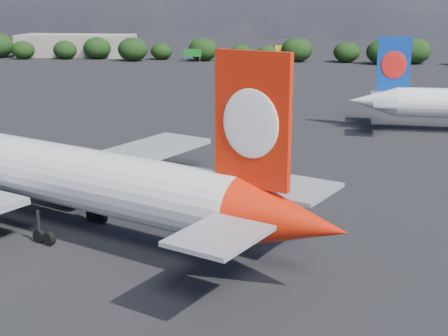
# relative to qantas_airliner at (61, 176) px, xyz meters

# --- Properties ---
(ground) EXTENTS (500.00, 500.00, 0.00)m
(ground) POSITION_rel_qantas_airliner_xyz_m (-0.44, 42.61, -5.24)
(ground) COLOR black
(ground) RESTS_ON ground
(qantas_airliner) EXTENTS (49.94, 48.16, 17.19)m
(qantas_airliner) POSITION_rel_qantas_airliner_xyz_m (0.00, 0.00, 0.00)
(qantas_airliner) COLOR silver
(qantas_airliner) RESTS_ON ground
(terminal_building) EXTENTS (42.00, 16.00, 8.00)m
(terminal_building) POSITION_rel_qantas_airliner_xyz_m (-65.44, 174.61, -1.24)
(terminal_building) COLOR gray
(terminal_building) RESTS_ON ground
(highway_sign) EXTENTS (6.00, 0.30, 4.50)m
(highway_sign) POSITION_rel_qantas_airliner_xyz_m (-18.44, 158.61, -2.11)
(highway_sign) COLOR #156A1D
(highway_sign) RESTS_ON ground
(billboard_yellow) EXTENTS (5.00, 0.30, 5.50)m
(billboard_yellow) POSITION_rel_qantas_airliner_xyz_m (11.56, 164.61, -1.37)
(billboard_yellow) COLOR gold
(billboard_yellow) RESTS_ON ground
(horizon_treeline) EXTENTS (205.43, 15.56, 8.86)m
(horizon_treeline) POSITION_rel_qantas_airliner_xyz_m (4.34, 163.30, -1.44)
(horizon_treeline) COLOR black
(horizon_treeline) RESTS_ON ground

